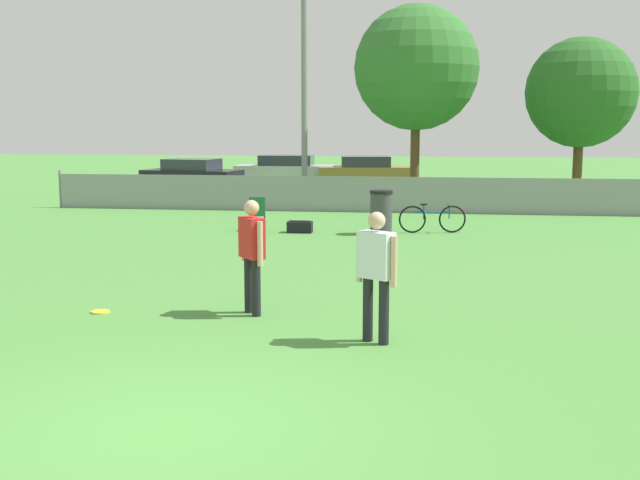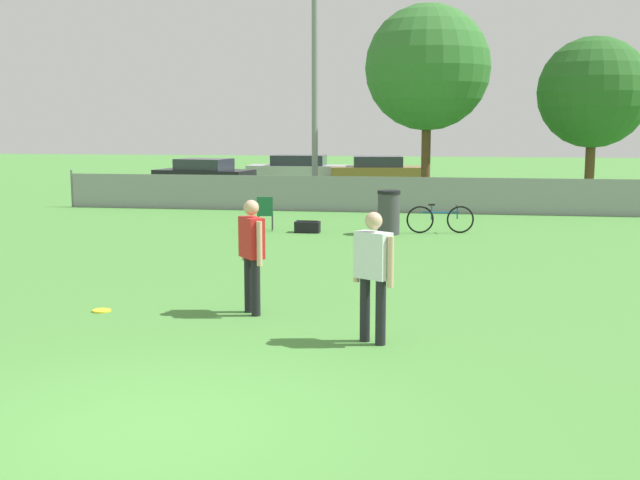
# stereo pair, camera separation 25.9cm
# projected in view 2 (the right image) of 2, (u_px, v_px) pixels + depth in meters

# --- Properties ---
(ground_plane) EXTENTS (120.00, 120.00, 0.00)m
(ground_plane) POSITION_uv_depth(u_px,v_px,m) (155.00, 427.00, 7.27)
(ground_plane) COLOR #4C8C3D
(fence_backline) EXTENTS (19.33, 0.07, 1.21)m
(fence_backline) POSITION_uv_depth(u_px,v_px,m) (364.00, 194.00, 24.77)
(fence_backline) COLOR gray
(fence_backline) RESTS_ON ground_plane
(light_pole) EXTENTS (0.90, 0.36, 9.35)m
(light_pole) POSITION_uv_depth(u_px,v_px,m) (315.00, 39.00, 26.11)
(light_pole) COLOR gray
(light_pole) RESTS_ON ground_plane
(tree_near_pole) EXTENTS (4.31, 4.31, 6.78)m
(tree_near_pole) POSITION_uv_depth(u_px,v_px,m) (428.00, 68.00, 27.51)
(tree_near_pole) COLOR brown
(tree_near_pole) RESTS_ON ground_plane
(tree_far_right) EXTENTS (3.70, 3.70, 5.60)m
(tree_far_right) POSITION_uv_depth(u_px,v_px,m) (593.00, 93.00, 26.78)
(tree_far_right) COLOR brown
(tree_far_right) RESTS_ON ground_plane
(player_receiver_white) EXTENTS (0.53, 0.43, 1.66)m
(player_receiver_white) POSITION_uv_depth(u_px,v_px,m) (373.00, 267.00, 9.92)
(player_receiver_white) COLOR black
(player_receiver_white) RESTS_ON ground_plane
(player_thrower_red) EXTENTS (0.45, 0.50, 1.66)m
(player_thrower_red) POSITION_uv_depth(u_px,v_px,m) (252.00, 248.00, 11.46)
(player_thrower_red) COLOR black
(player_thrower_red) RESTS_ON ground_plane
(frisbee_disc) EXTENTS (0.27, 0.27, 0.03)m
(frisbee_disc) POSITION_uv_depth(u_px,v_px,m) (102.00, 310.00, 11.74)
(frisbee_disc) COLOR yellow
(frisbee_disc) RESTS_ON ground_plane
(folding_chair_sideline) EXTENTS (0.47, 0.47, 0.88)m
(folding_chair_sideline) POSITION_uv_depth(u_px,v_px,m) (265.00, 212.00, 20.42)
(folding_chair_sideline) COLOR #333338
(folding_chair_sideline) RESTS_ON ground_plane
(bicycle_sideline) EXTENTS (1.68, 0.47, 0.74)m
(bicycle_sideline) POSITION_uv_depth(u_px,v_px,m) (440.00, 219.00, 20.03)
(bicycle_sideline) COLOR black
(bicycle_sideline) RESTS_ON ground_plane
(trash_bin) EXTENTS (0.57, 0.57, 1.09)m
(trash_bin) POSITION_uv_depth(u_px,v_px,m) (389.00, 212.00, 19.79)
(trash_bin) COLOR #3F3F44
(trash_bin) RESTS_ON ground_plane
(gear_bag_sideline) EXTENTS (0.62, 0.34, 0.31)m
(gear_bag_sideline) POSITION_uv_depth(u_px,v_px,m) (307.00, 227.00, 20.18)
(gear_bag_sideline) COLOR black
(gear_bag_sideline) RESTS_ON ground_plane
(parked_car_dark) EXTENTS (4.18, 2.43, 1.28)m
(parked_car_dark) POSITION_uv_depth(u_px,v_px,m) (204.00, 174.00, 33.02)
(parked_car_dark) COLOR black
(parked_car_dark) RESTS_ON ground_plane
(parked_car_silver) EXTENTS (4.60, 1.77, 1.29)m
(parked_car_silver) POSITION_uv_depth(u_px,v_px,m) (299.00, 169.00, 36.46)
(parked_car_silver) COLOR black
(parked_car_silver) RESTS_ON ground_plane
(parked_car_tan) EXTENTS (4.33, 2.38, 1.28)m
(parked_car_tan) POSITION_uv_depth(u_px,v_px,m) (378.00, 171.00, 35.61)
(parked_car_tan) COLOR black
(parked_car_tan) RESTS_ON ground_plane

